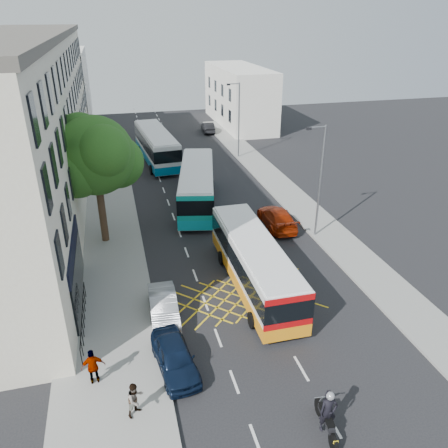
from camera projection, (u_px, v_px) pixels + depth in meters
ground at (301, 368)px, 20.03m from camera, size 120.00×120.00×0.00m
pavement_left at (106, 241)px, 31.15m from camera, size 5.00×70.00×0.15m
pavement_right at (312, 217)px, 34.77m from camera, size 3.00×70.00×0.15m
terrace_main at (25, 122)px, 35.27m from camera, size 8.30×45.00×13.50m
terrace_far at (59, 88)px, 62.62m from camera, size 8.00×20.00×10.00m
building_right at (239, 96)px, 62.60m from camera, size 6.00×18.00×8.00m
street_tree at (95, 157)px, 28.41m from camera, size 6.30×5.70×8.80m
lamp_near at (319, 177)px, 29.88m from camera, size 1.45×0.15×8.00m
lamp_far at (238, 116)px, 47.31m from camera, size 1.45×0.15×8.00m
railings at (83, 319)px, 22.15m from camera, size 0.08×5.60×1.14m
bus_near at (254, 263)px, 25.39m from camera, size 2.76×10.85×3.05m
bus_mid at (197, 185)px, 36.50m from camera, size 5.13×11.92×3.27m
bus_far at (156, 146)px, 47.23m from camera, size 3.73×12.22×3.39m
motorbike at (328, 413)px, 16.61m from camera, size 0.77×2.33×2.07m
parked_car_blue at (175, 357)px, 19.75m from camera, size 2.07×4.17×1.37m
parked_car_silver at (164, 307)px, 23.13m from camera, size 1.54×4.12×1.35m
red_hatchback at (277, 218)px, 33.10m from camera, size 2.20×5.04×1.44m
distant_car_grey at (155, 129)px, 58.44m from camera, size 2.53×5.05×1.37m
distant_car_dark at (208, 127)px, 59.47m from camera, size 1.75×4.25×1.37m
pedestrian_near at (135, 399)px, 17.28m from camera, size 0.95×0.92×1.55m
pedestrian_far at (93, 367)px, 18.74m from camera, size 1.05×0.50×1.75m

